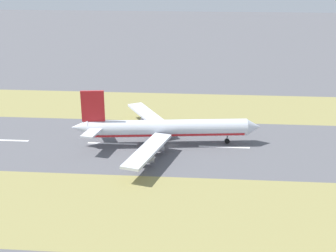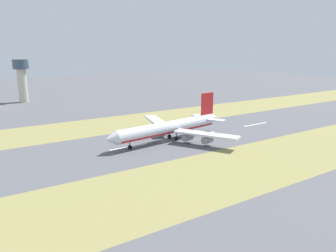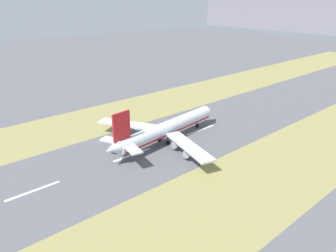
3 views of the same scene
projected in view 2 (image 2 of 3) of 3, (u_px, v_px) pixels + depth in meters
ground_plane at (165, 140)px, 153.21m from camera, size 800.00×800.00×0.00m
grass_median_west at (233, 169)px, 116.54m from camera, size 40.00×600.00×0.01m
grass_median_east at (123, 123)px, 189.88m from camera, size 40.00×600.00×0.01m
centreline_dash_near at (256, 124)px, 185.77m from camera, size 1.20×18.00×0.01m
centreline_dash_mid at (200, 134)px, 164.48m from camera, size 1.20×18.00×0.01m
centreline_dash_far at (129, 147)px, 143.20m from camera, size 1.20×18.00×0.01m
airplane_main_jet at (171, 127)px, 152.94m from camera, size 63.67×67.17×20.20m
control_tower at (22, 76)px, 258.86m from camera, size 12.00×12.00×33.79m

